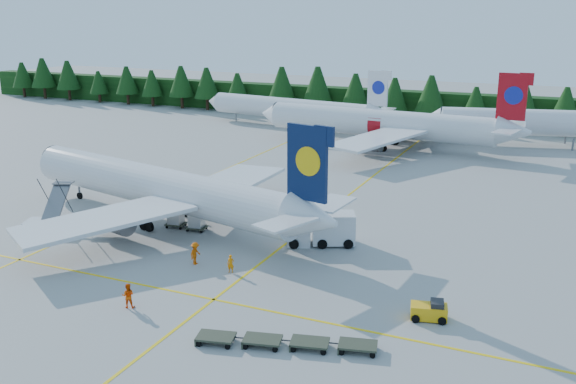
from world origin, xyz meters
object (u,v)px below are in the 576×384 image
at_px(airliner_navy, 151,186).
at_px(airliner_red, 374,123).
at_px(airstairs, 50,222).
at_px(service_truck, 321,229).
at_px(baggage_tug, 430,311).

bearing_deg(airliner_navy, airliner_red, 90.53).
relative_size(airliner_navy, airstairs, 5.98).
bearing_deg(service_truck, airstairs, 171.72).
bearing_deg(airliner_red, airstairs, -104.00).
xyz_separation_m(airstairs, service_truck, (26.24, 7.57, 0.63)).
bearing_deg(airliner_red, service_truck, -75.14).
xyz_separation_m(airstairs, baggage_tug, (38.98, -3.57, -0.22)).
bearing_deg(baggage_tug, airstairs, 161.28).
relative_size(airstairs, service_truck, 1.03).
bearing_deg(airliner_navy, baggage_tug, -5.81).
height_order(airliner_red, airstairs, airliner_red).
xyz_separation_m(airliner_red, baggage_tug, (21.49, -57.12, -3.17)).
bearing_deg(airstairs, airliner_navy, 25.25).
xyz_separation_m(airliner_navy, airstairs, (-7.21, -7.29, -2.79)).
xyz_separation_m(airliner_red, service_truck, (8.75, -45.99, -2.32)).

